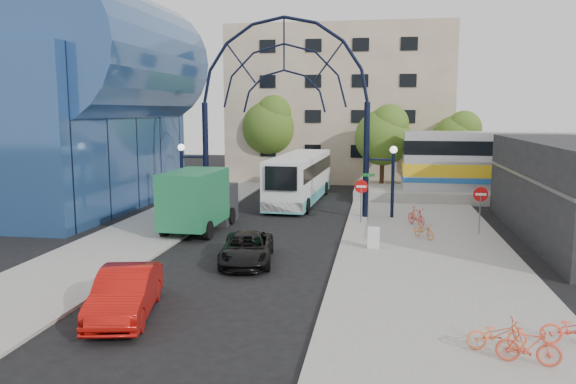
% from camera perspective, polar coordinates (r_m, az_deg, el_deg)
% --- Properties ---
extents(ground, '(120.00, 120.00, 0.00)m').
position_cam_1_polar(ground, '(21.71, -6.71, -9.24)').
color(ground, black).
rests_on(ground, ground).
extents(sidewalk_east, '(8.00, 56.00, 0.12)m').
position_cam_1_polar(sidewalk_east, '(24.83, 14.18, -7.04)').
color(sidewalk_east, gray).
rests_on(sidewalk_east, ground).
extents(plaza_west, '(5.00, 50.00, 0.12)m').
position_cam_1_polar(plaza_west, '(29.37, -15.75, -4.72)').
color(plaza_west, gray).
rests_on(plaza_west, ground).
extents(gateway_arch, '(13.64, 0.44, 12.10)m').
position_cam_1_polar(gateway_arch, '(34.43, -0.41, 11.69)').
color(gateway_arch, black).
rests_on(gateway_arch, ground).
extents(stop_sign, '(0.80, 0.07, 2.50)m').
position_cam_1_polar(stop_sign, '(32.21, 7.45, 0.15)').
color(stop_sign, slate).
rests_on(stop_sign, sidewalk_east).
extents(do_not_enter_sign, '(0.76, 0.07, 2.48)m').
position_cam_1_polar(do_not_enter_sign, '(30.66, 18.97, -0.68)').
color(do_not_enter_sign, slate).
rests_on(do_not_enter_sign, sidewalk_east).
extents(street_name_sign, '(0.70, 0.70, 2.80)m').
position_cam_1_polar(street_name_sign, '(32.78, 8.19, 0.52)').
color(street_name_sign, slate).
rests_on(street_name_sign, sidewalk_east).
extents(sandwich_board, '(0.55, 0.61, 0.99)m').
position_cam_1_polar(sandwich_board, '(26.49, 8.69, -4.39)').
color(sandwich_board, white).
rests_on(sandwich_board, sidewalk_east).
extents(transit_hall, '(16.50, 18.00, 14.50)m').
position_cam_1_polar(transit_hall, '(40.76, -22.09, 7.95)').
color(transit_hall, navy).
rests_on(transit_hall, ground).
extents(apartment_block, '(20.00, 12.10, 14.00)m').
position_cam_1_polar(apartment_block, '(54.98, 5.41, 8.77)').
color(apartment_block, tan).
rests_on(apartment_block, ground).
extents(tree_north_a, '(4.48, 4.48, 7.00)m').
position_cam_1_polar(tree_north_a, '(45.84, 9.76, 5.79)').
color(tree_north_a, '#382314').
rests_on(tree_north_a, ground).
extents(tree_north_b, '(5.12, 5.12, 8.00)m').
position_cam_1_polar(tree_north_b, '(50.75, -1.69, 6.89)').
color(tree_north_b, '#382314').
rests_on(tree_north_b, ground).
extents(tree_north_c, '(4.16, 4.16, 6.50)m').
position_cam_1_polar(tree_north_c, '(48.27, 16.90, 5.28)').
color(tree_north_c, '#382314').
rests_on(tree_north_c, ground).
extents(city_bus, '(3.34, 12.39, 3.37)m').
position_cam_1_polar(city_bus, '(40.11, 1.21, 1.49)').
color(city_bus, white).
rests_on(city_bus, ground).
extents(green_truck, '(2.76, 6.74, 3.36)m').
position_cam_1_polar(green_truck, '(30.90, -8.93, -0.81)').
color(green_truck, black).
rests_on(green_truck, ground).
extents(black_suv, '(2.78, 4.87, 1.28)m').
position_cam_1_polar(black_suv, '(24.26, -4.19, -5.75)').
color(black_suv, black).
rests_on(black_suv, ground).
extents(red_sedan, '(2.64, 4.95, 1.55)m').
position_cam_1_polar(red_sedan, '(18.81, -16.19, -9.82)').
color(red_sedan, '#A70F0A').
rests_on(red_sedan, ground).
extents(bike_near_a, '(1.31, 1.59, 0.81)m').
position_cam_1_polar(bike_near_a, '(29.15, 13.63, -3.80)').
color(bike_near_a, orange).
rests_on(bike_near_a, sidewalk_east).
extents(bike_near_b, '(1.23, 1.74, 1.03)m').
position_cam_1_polar(bike_near_b, '(32.23, 12.90, -2.43)').
color(bike_near_b, red).
rests_on(bike_near_b, sidewalk_east).
extents(bike_far_a, '(1.80, 0.67, 0.94)m').
position_cam_1_polar(bike_far_a, '(17.61, 27.07, -12.32)').
color(bike_far_a, '#FF4933').
rests_on(bike_far_a, sidewalk_east).
extents(bike_far_b, '(1.64, 0.72, 0.95)m').
position_cam_1_polar(bike_far_b, '(15.95, 23.25, -14.22)').
color(bike_far_b, '#D04229').
rests_on(bike_far_b, sidewalk_east).
extents(bike_far_c, '(1.73, 0.85, 0.87)m').
position_cam_1_polar(bike_far_c, '(16.56, 20.47, -13.37)').
color(bike_far_c, orange).
rests_on(bike_far_c, sidewalk_east).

